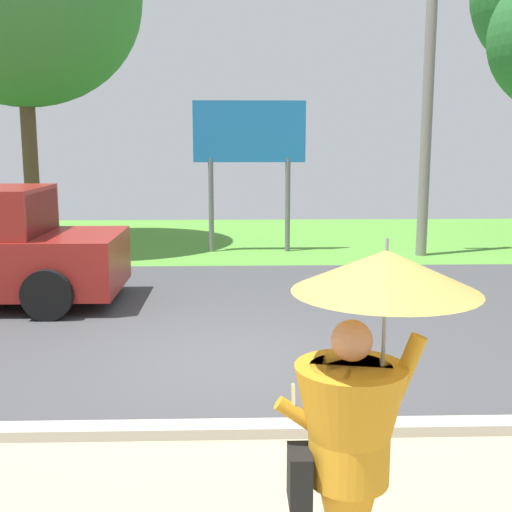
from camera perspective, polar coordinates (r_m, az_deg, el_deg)
name	(u,v)px	position (r m, az deg, el deg)	size (l,w,h in m)	color
ground_plane	(232,304)	(10.83, -2.12, -4.19)	(40.00, 22.00, 0.20)	#424244
monk_pedestrian	(356,429)	(3.67, 8.74, -14.69)	(1.06, 0.98, 2.13)	orange
utility_pole	(428,83)	(15.34, 14.78, 14.38)	(1.80, 0.24, 7.35)	gray
roadside_billboard	(249,143)	(15.36, -0.58, 9.84)	(2.60, 0.12, 3.50)	slate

